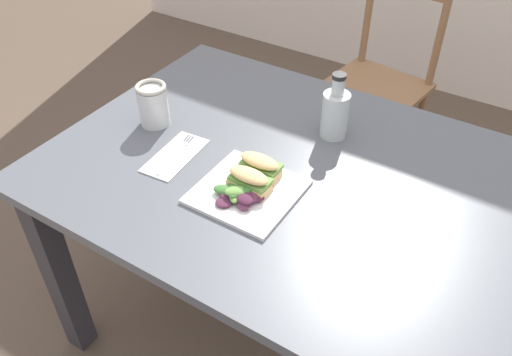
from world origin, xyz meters
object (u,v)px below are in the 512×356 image
(plate_lunch, at_px, (247,191))
(mason_jar_iced_tea, at_px, (153,107))
(sandwich_half_back, at_px, (260,166))
(dining_table, at_px, (296,204))
(sandwich_half_front, at_px, (249,180))
(chair_wooden_far, at_px, (378,84))
(bottle_cold_brew, at_px, (335,116))
(fork_on_napkin, at_px, (178,151))

(plate_lunch, distance_m, mason_jar_iced_tea, 0.42)
(sandwich_half_back, bearing_deg, plate_lunch, -84.85)
(dining_table, xyz_separation_m, plate_lunch, (-0.07, -0.14, 0.12))
(sandwich_half_front, bearing_deg, chair_wooden_far, 94.28)
(dining_table, relative_size, sandwich_half_back, 12.06)
(bottle_cold_brew, height_order, mason_jar_iced_tea, bottle_cold_brew)
(dining_table, height_order, sandwich_half_front, sandwich_half_front)
(dining_table, xyz_separation_m, sandwich_half_back, (-0.07, -0.07, 0.15))
(sandwich_half_back, xyz_separation_m, bottle_cold_brew, (0.08, 0.27, 0.03))
(dining_table, bearing_deg, bottle_cold_brew, 88.95)
(bottle_cold_brew, xyz_separation_m, mason_jar_iced_tea, (-0.47, -0.22, -0.01))
(bottle_cold_brew, bearing_deg, chair_wooden_far, 100.50)
(plate_lunch, height_order, sandwich_half_front, sandwich_half_front)
(chair_wooden_far, bearing_deg, mason_jar_iced_tea, -106.13)
(sandwich_half_front, distance_m, fork_on_napkin, 0.26)
(dining_table, distance_m, fork_on_napkin, 0.35)
(plate_lunch, height_order, mason_jar_iced_tea, mason_jar_iced_tea)
(plate_lunch, bearing_deg, dining_table, 64.62)
(dining_table, bearing_deg, sandwich_half_front, -115.94)
(fork_on_napkin, relative_size, mason_jar_iced_tea, 1.46)
(bottle_cold_brew, bearing_deg, plate_lunch, -101.63)
(plate_lunch, xyz_separation_m, fork_on_napkin, (-0.25, 0.04, 0.00))
(chair_wooden_far, bearing_deg, sandwich_half_front, -85.72)
(fork_on_napkin, bearing_deg, sandwich_half_back, 6.91)
(fork_on_napkin, relative_size, bottle_cold_brew, 0.96)
(sandwich_half_front, relative_size, sandwich_half_back, 1.00)
(sandwich_half_back, xyz_separation_m, fork_on_napkin, (-0.24, -0.03, -0.03))
(plate_lunch, bearing_deg, bottle_cold_brew, 78.37)
(sandwich_half_front, xyz_separation_m, fork_on_napkin, (-0.25, 0.03, -0.03))
(sandwich_half_back, bearing_deg, mason_jar_iced_tea, 173.04)
(dining_table, distance_m, mason_jar_iced_tea, 0.50)
(sandwich_half_back, height_order, fork_on_napkin, sandwich_half_back)
(chair_wooden_far, bearing_deg, dining_table, -81.67)
(fork_on_napkin, bearing_deg, sandwich_half_front, -7.36)
(sandwich_half_front, bearing_deg, mason_jar_iced_tea, 164.60)
(dining_table, height_order, mason_jar_iced_tea, mason_jar_iced_tea)
(mason_jar_iced_tea, bearing_deg, sandwich_half_back, -6.96)
(chair_wooden_far, relative_size, bottle_cold_brew, 4.49)
(dining_table, distance_m, sandwich_half_back, 0.18)
(chair_wooden_far, distance_m, mason_jar_iced_tea, 1.17)
(chair_wooden_far, relative_size, sandwich_half_front, 7.93)
(mason_jar_iced_tea, bearing_deg, plate_lunch, -16.30)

